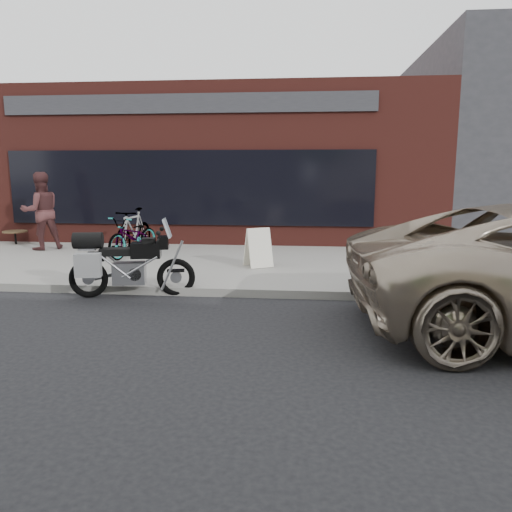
{
  "coord_description": "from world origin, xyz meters",
  "views": [
    {
      "loc": [
        1.24,
        -4.35,
        2.23
      ],
      "look_at": [
        0.45,
        3.41,
        0.85
      ],
      "focal_mm": 35.0,
      "sensor_mm": 36.0,
      "label": 1
    }
  ],
  "objects": [
    {
      "name": "cafe_table",
      "position": [
        -6.77,
        8.56,
        0.49
      ],
      "size": [
        0.64,
        0.64,
        0.37
      ],
      "color": "black",
      "rests_on": "near_sidewalk"
    },
    {
      "name": "motorcycle",
      "position": [
        -1.91,
        3.85,
        0.59
      ],
      "size": [
        2.16,
        0.95,
        1.38
      ],
      "rotation": [
        0.0,
        0.0,
        0.19
      ],
      "color": "black",
      "rests_on": "ground"
    },
    {
      "name": "sandwich_sign",
      "position": [
        0.23,
        6.08,
        0.56
      ],
      "size": [
        0.68,
        0.67,
        0.83
      ],
      "rotation": [
        0.0,
        0.0,
        0.51
      ],
      "color": "white",
      "rests_on": "near_sidewalk"
    },
    {
      "name": "near_sidewalk",
      "position": [
        0.0,
        7.0,
        0.07
      ],
      "size": [
        44.0,
        6.0,
        0.15
      ],
      "primitive_type": "cube",
      "color": "gray",
      "rests_on": "ground"
    },
    {
      "name": "cafe_patron_left",
      "position": [
        -5.52,
        7.76,
        1.14
      ],
      "size": [
        1.22,
        1.2,
        1.98
      ],
      "primitive_type": "imported",
      "rotation": [
        0.0,
        0.0,
        3.87
      ],
      "color": "#532C2C",
      "rests_on": "near_sidewalk"
    },
    {
      "name": "storefront",
      "position": [
        -2.0,
        13.98,
        2.25
      ],
      "size": [
        14.0,
        10.07,
        4.5
      ],
      "color": "maroon",
      "rests_on": "ground"
    },
    {
      "name": "bicycle_front",
      "position": [
        -2.84,
        7.03,
        0.63
      ],
      "size": [
        1.13,
        1.94,
        0.96
      ],
      "primitive_type": "imported",
      "rotation": [
        0.0,
        0.0,
        -0.29
      ],
      "color": "gray",
      "rests_on": "near_sidewalk"
    },
    {
      "name": "bicycle_rear",
      "position": [
        -3.0,
        7.51,
        0.7
      ],
      "size": [
        0.74,
        1.88,
        1.1
      ],
      "primitive_type": "imported",
      "rotation": [
        0.0,
        0.0,
        -0.13
      ],
      "color": "gray",
      "rests_on": "near_sidewalk"
    },
    {
      "name": "ground",
      "position": [
        0.0,
        0.0,
        0.0
      ],
      "size": [
        120.0,
        120.0,
        0.0
      ],
      "primitive_type": "plane",
      "color": "black",
      "rests_on": "ground"
    }
  ]
}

